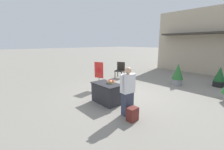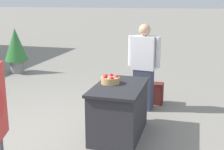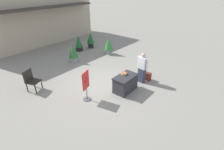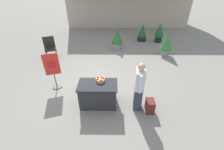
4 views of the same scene
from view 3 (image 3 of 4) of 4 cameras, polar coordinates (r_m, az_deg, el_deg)
The scene contains 12 objects.
ground_plane at distance 8.94m, azimuth -2.55°, elevation -3.35°, with size 120.00×120.00×0.00m, color gray.
storefront_building at distance 16.92m, azimuth -25.01°, elevation 18.05°, with size 9.75×4.93×4.84m.
display_table at distance 8.34m, azimuth 4.34°, elevation -2.74°, with size 1.22×0.72×0.79m.
apple_basket at distance 8.25m, azimuth 3.85°, elevation 0.52°, with size 0.28×0.28×0.13m.
person_visitor at distance 9.01m, azimuth 9.83°, elevation 2.39°, with size 0.31×0.61×1.60m.
backpack at distance 9.51m, azimuth 11.52°, elevation -0.44°, with size 0.24×0.34×0.42m.
poster_board at distance 7.59m, azimuth -8.46°, elevation -3.35°, with size 0.51×0.36×1.39m.
patio_chair at distance 9.14m, azimuth -24.91°, elevation -1.24°, with size 0.72×0.72×1.05m.
potted_plant_far_left at distance 14.11m, azimuth -7.07°, elevation 11.50°, with size 0.59×0.59×1.21m.
potted_plant_far_right at distance 13.61m, azimuth -10.76°, elevation 10.00°, with size 0.55×0.55×1.09m.
potted_plant_near_right at distance 11.59m, azimuth -12.53°, elevation 7.16°, with size 0.61×0.61×1.21m.
potted_plant_near_left at distance 12.67m, azimuth -1.07°, elevation 9.96°, with size 0.64×0.64×1.25m.
Camera 3 is at (-5.64, -5.15, 4.66)m, focal length 28.00 mm.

